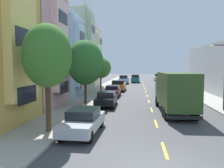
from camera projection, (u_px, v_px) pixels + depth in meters
name	position (u px, v px, depth m)	size (l,w,h in m)	color
ground_plane	(145.00, 90.00, 38.43)	(160.00, 160.00, 0.00)	#424244
sidewalk_left	(101.00, 90.00, 37.22)	(3.20, 120.00, 0.14)	#A39E93
sidewalk_right	(191.00, 91.00, 35.65)	(3.20, 120.00, 0.14)	#A39E93
lane_centerline_dashes	(146.00, 93.00, 32.98)	(0.14, 47.20, 0.01)	yellow
townhouse_second_rose	(1.00, 51.00, 21.98)	(12.14, 7.07, 11.17)	#CC9E9E
townhouse_third_powder_blue	(37.00, 58.00, 29.19)	(11.62, 7.07, 10.23)	#9EB7CC
townhouse_fourth_sage	(52.00, 52.00, 36.38)	(13.14, 7.07, 12.77)	#99AD8E
townhouse_fifth_cream	(71.00, 58.00, 43.53)	(11.24, 7.07, 11.38)	beige
street_tree_nearest	(47.00, 56.00, 12.98)	(2.81, 2.81, 6.18)	#47331E
street_tree_second	(85.00, 63.00, 22.43)	(3.59, 3.59, 6.34)	#47331E
street_tree_third	(101.00, 68.00, 31.91)	(2.85, 2.85, 5.03)	#47331E
street_lamp	(223.00, 71.00, 19.39)	(1.35, 0.28, 5.71)	#38383D
delivery_box_truck	(175.00, 90.00, 18.97)	(2.60, 7.94, 3.40)	#2D471E
parked_pickup_forest	(180.00, 89.00, 30.97)	(2.01, 5.30, 1.73)	#194C28
parked_sedan_black	(106.00, 99.00, 22.44)	(1.87, 4.53, 1.43)	black
parked_suv_sky	(124.00, 79.00, 51.46)	(2.06, 4.84, 1.93)	#7A9EC6
parked_suv_champagne	(158.00, 77.00, 62.15)	(1.98, 4.81, 1.93)	tan
parked_sedan_burgundy	(113.00, 91.00, 29.64)	(1.90, 4.54, 1.43)	maroon
parked_pickup_navy	(167.00, 83.00, 42.99)	(2.05, 5.32, 1.73)	navy
parked_pickup_orange	(119.00, 86.00, 36.59)	(2.10, 5.34, 1.73)	orange
parked_suv_charcoal	(172.00, 85.00, 36.23)	(1.97, 4.81, 1.93)	#333338
parked_sedan_silver	(83.00, 121.00, 13.25)	(1.93, 4.55, 1.43)	#B2B5BA
moving_teal_sedan	(135.00, 78.00, 55.36)	(1.95, 4.80, 1.93)	#195B60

